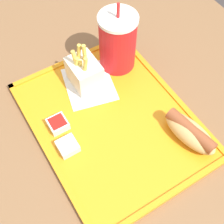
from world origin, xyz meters
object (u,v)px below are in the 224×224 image
Objects in this scene: fries_carton at (84,73)px; soda_cup at (118,42)px; hot_dog_far at (190,132)px; sauce_cup_mayo at (68,146)px; sauce_cup_ketchup at (58,124)px.

soda_cup is at bearing 97.60° from fries_carton.
sauce_cup_mayo is at bearing -116.00° from hot_dog_far.
sauce_cup_mayo is at bearing -55.49° from soda_cup.
soda_cup is 4.47× the size of sauce_cup_ketchup.
sauce_cup_ketchup is (-0.17, -0.22, -0.01)m from hot_dog_far.
hot_dog_far is (0.26, 0.02, -0.05)m from soda_cup.
soda_cup reaches higher than sauce_cup_ketchup.
fries_carton is 0.18m from sauce_cup_mayo.
fries_carton is 0.14m from sauce_cup_ketchup.
sauce_cup_mayo is (0.13, -0.12, -0.03)m from fries_carton.
hot_dog_far is 0.26m from sauce_cup_mayo.
sauce_cup_mayo is (0.15, -0.21, -0.06)m from soda_cup.
sauce_cup_mayo is 1.00× the size of sauce_cup_ketchup.
fries_carton is at bearing -82.40° from soda_cup.
sauce_cup_ketchup is at bearing -55.29° from fries_carton.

